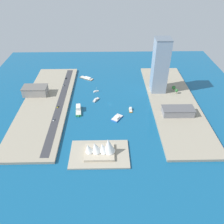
% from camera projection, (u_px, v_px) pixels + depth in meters
% --- Properties ---
extents(ground_plane, '(440.00, 440.00, 0.00)m').
position_uv_depth(ground_plane, '(110.00, 104.00, 353.35)').
color(ground_plane, '#145684').
extents(quay_west, '(70.00, 240.00, 3.51)m').
position_uv_depth(quay_west, '(173.00, 102.00, 353.90)').
color(quay_west, '#9E937F').
rests_on(quay_west, ground_plane).
extents(quay_east, '(70.00, 240.00, 3.51)m').
position_uv_depth(quay_east, '(46.00, 104.00, 350.77)').
color(quay_east, '#9E937F').
rests_on(quay_east, ground_plane).
extents(peninsula_point, '(67.77, 44.46, 2.00)m').
position_uv_depth(peninsula_point, '(99.00, 154.00, 265.68)').
color(peninsula_point, '#A89E89').
rests_on(peninsula_point, ground_plane).
extents(road_strip, '(10.39, 228.00, 0.15)m').
position_uv_depth(road_strip, '(61.00, 102.00, 350.07)').
color(road_strip, '#38383D').
rests_on(road_strip, quay_east).
extents(barge_flat_brown, '(26.48, 20.47, 3.30)m').
position_uv_depth(barge_flat_brown, '(87.00, 78.00, 421.40)').
color(barge_flat_brown, brown).
rests_on(barge_flat_brown, ground_plane).
extents(yacht_sleek_gray, '(10.46, 13.66, 3.66)m').
position_uv_depth(yacht_sleek_gray, '(96.00, 100.00, 360.63)').
color(yacht_sleek_gray, '#999EA3').
rests_on(yacht_sleek_gray, ground_plane).
extents(ferry_green_doubledeck, '(9.87, 27.05, 7.96)m').
position_uv_depth(ferry_green_doubledeck, '(78.00, 110.00, 335.36)').
color(ferry_green_doubledeck, '#2D8C4C').
rests_on(ferry_green_doubledeck, ground_plane).
extents(sailboat_small_white, '(9.63, 6.62, 9.89)m').
position_uv_depth(sailboat_small_white, '(96.00, 91.00, 382.87)').
color(sailboat_small_white, white).
rests_on(sailboat_small_white, ground_plane).
extents(catamaran_blue, '(17.83, 19.98, 4.01)m').
position_uv_depth(catamaran_blue, '(117.00, 118.00, 322.01)').
color(catamaran_blue, blue).
rests_on(catamaran_blue, ground_plane).
extents(water_taxi_orange, '(4.46, 12.24, 3.66)m').
position_uv_depth(water_taxi_orange, '(131.00, 110.00, 338.25)').
color(water_taxi_orange, orange).
rests_on(water_taxi_orange, ground_plane).
extents(warehouse_low_gray, '(44.32, 19.45, 10.53)m').
position_uv_depth(warehouse_low_gray, '(178.00, 111.00, 322.07)').
color(warehouse_low_gray, gray).
rests_on(warehouse_low_gray, quay_west).
extents(carpark_squat_concrete, '(38.36, 22.24, 13.89)m').
position_uv_depth(carpark_squat_concrete, '(35.00, 91.00, 365.69)').
color(carpark_squat_concrete, gray).
rests_on(carpark_squat_concrete, quay_east).
extents(tower_tall_glass, '(24.08, 24.70, 85.64)m').
position_uv_depth(tower_tall_glass, '(160.00, 66.00, 356.17)').
color(tower_tall_glass, '#8C9EB2').
rests_on(tower_tall_glass, quay_west).
extents(taxi_yellow_cab, '(2.03, 5.16, 1.66)m').
position_uv_depth(taxi_yellow_cab, '(58.00, 107.00, 339.28)').
color(taxi_yellow_cab, black).
rests_on(taxi_yellow_cab, road_strip).
extents(suv_black, '(2.00, 4.45, 1.57)m').
position_uv_depth(suv_black, '(66.00, 78.00, 414.29)').
color(suv_black, black).
rests_on(suv_black, road_strip).
extents(sedan_silver, '(1.87, 4.70, 1.61)m').
position_uv_depth(sedan_silver, '(64.00, 85.00, 392.26)').
color(sedan_silver, black).
rests_on(sedan_silver, road_strip).
extents(van_white, '(2.03, 4.31, 1.50)m').
position_uv_depth(van_white, '(54.00, 120.00, 313.15)').
color(van_white, black).
rests_on(van_white, road_strip).
extents(traffic_light_waterfront, '(0.36, 0.36, 6.50)m').
position_uv_depth(traffic_light_waterfront, '(66.00, 93.00, 365.53)').
color(traffic_light_waterfront, black).
rests_on(traffic_light_waterfront, quay_east).
extents(opera_landmark, '(35.81, 26.91, 21.77)m').
position_uv_depth(opera_landmark, '(101.00, 148.00, 260.64)').
color(opera_landmark, '#BCAD93').
rests_on(opera_landmark, peninsula_point).
extents(park_tree_cluster, '(8.24, 13.81, 9.35)m').
position_uv_depth(park_tree_cluster, '(175.00, 89.00, 372.79)').
color(park_tree_cluster, brown).
rests_on(park_tree_cluster, quay_west).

